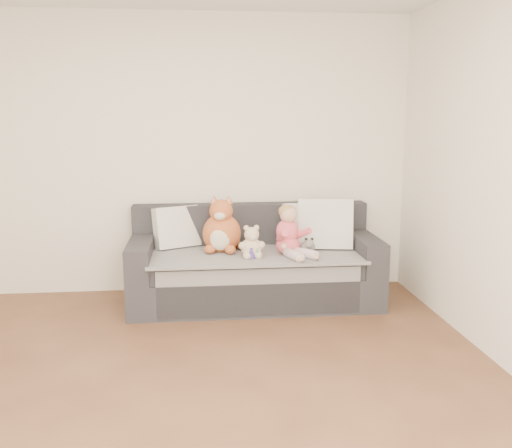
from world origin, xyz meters
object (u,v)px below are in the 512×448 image
at_px(toddler, 290,234).
at_px(plush_cat, 222,230).
at_px(sofa, 254,268).
at_px(teddy_bear, 252,244).
at_px(sippy_cup, 251,251).

height_order(toddler, plush_cat, plush_cat).
distance_m(toddler, plush_cat, 0.62).
bearing_deg(sofa, teddy_bear, -99.74).
relative_size(plush_cat, teddy_bear, 1.83).
bearing_deg(plush_cat, sofa, 8.80).
bearing_deg(sippy_cup, teddy_bear, 78.38).
distance_m(plush_cat, teddy_bear, 0.37).
distance_m(sofa, toddler, 0.50).
bearing_deg(teddy_bear, plush_cat, 126.80).
xyz_separation_m(plush_cat, teddy_bear, (0.24, -0.27, -0.08)).
xyz_separation_m(toddler, plush_cat, (-0.58, 0.20, 0.01)).
bearing_deg(sofa, sippy_cup, -99.95).
height_order(sofa, toddler, toddler).
distance_m(sofa, teddy_bear, 0.39).
height_order(plush_cat, sippy_cup, plush_cat).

